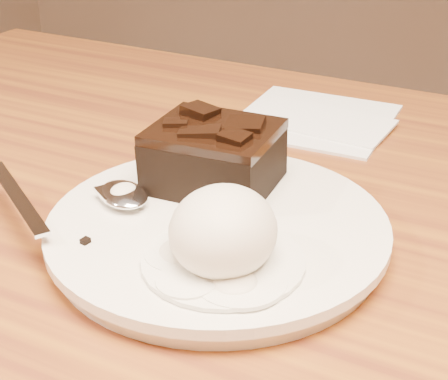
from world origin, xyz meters
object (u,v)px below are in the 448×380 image
at_px(brownie, 214,160).
at_px(plate, 218,233).
at_px(napkin, 314,118).
at_px(spoon, 124,196).
at_px(ice_cream_scoop, 223,231).

bearing_deg(brownie, plate, -59.56).
bearing_deg(brownie, napkin, 88.63).
distance_m(plate, spoon, 0.08).
distance_m(plate, napkin, 0.26).
relative_size(brownie, ice_cream_scoop, 1.27).
xyz_separation_m(ice_cream_scoop, spoon, (-0.10, 0.04, -0.02)).
bearing_deg(ice_cream_scoop, napkin, 99.74).
height_order(brownie, napkin, brownie).
distance_m(spoon, napkin, 0.27).
distance_m(brownie, napkin, 0.21).
xyz_separation_m(brownie, spoon, (-0.05, -0.06, -0.02)).
height_order(plate, spoon, spoon).
bearing_deg(plate, ice_cream_scoop, -58.44).
relative_size(plate, spoon, 1.30).
distance_m(ice_cream_scoop, napkin, 0.31).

